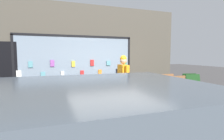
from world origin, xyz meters
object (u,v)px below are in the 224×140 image
object	(u,v)px
person_browsing	(123,78)
display_table_left	(56,85)
small_dog	(115,102)
display_table_right	(148,81)
sandwich_board_sign	(191,84)

from	to	relation	value
person_browsing	display_table_left	bearing A→B (deg)	78.59
small_dog	display_table_left	bearing A→B (deg)	74.03
small_dog	display_table_right	bearing A→B (deg)	-59.67
person_browsing	sandwich_board_sign	size ratio (longest dim) A/B	1.88
display_table_right	person_browsing	xyz separation A→B (m)	(-1.19, -0.46, 0.23)
display_table_right	sandwich_board_sign	bearing A→B (deg)	3.39
person_browsing	small_dog	world-z (taller)	person_browsing
display_table_right	display_table_left	bearing A→B (deg)	180.00
display_table_right	sandwich_board_sign	world-z (taller)	display_table_right
display_table_right	sandwich_board_sign	xyz separation A→B (m)	(2.07, 0.12, -0.27)
display_table_left	sandwich_board_sign	xyz separation A→B (m)	(5.22, 0.12, -0.32)
person_browsing	sandwich_board_sign	distance (m)	3.35
person_browsing	sandwich_board_sign	bearing A→B (deg)	-78.08
display_table_right	small_dog	xyz separation A→B (m)	(-1.56, -0.67, -0.45)
display_table_left	small_dog	xyz separation A→B (m)	(1.59, -0.67, -0.49)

